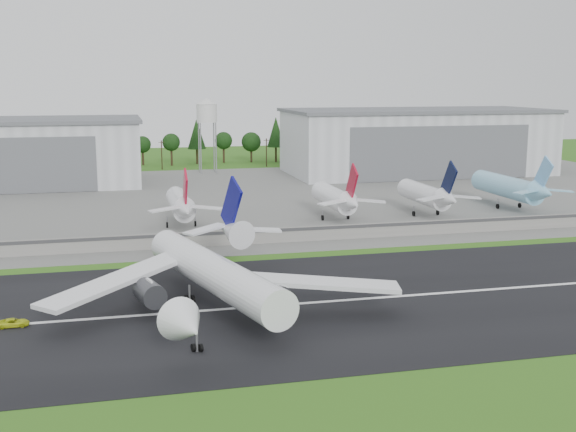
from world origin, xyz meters
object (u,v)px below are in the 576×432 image
object	(u,v)px
main_airliner	(214,282)
parked_jet_navy	(429,195)
parked_jet_skyblue	(512,187)
parked_jet_red_a	(181,205)
parked_jet_red_b	(337,198)
ground_vehicle	(14,323)

from	to	relation	value
main_airliner	parked_jet_navy	xyz separation A→B (m)	(66.96, 66.95, 1.11)
parked_jet_navy	parked_jet_skyblue	world-z (taller)	parked_jet_skyblue
parked_jet_navy	parked_jet_red_a	bearing A→B (deg)	-180.00
parked_jet_red_b	parked_jet_navy	bearing A→B (deg)	-0.00
main_airliner	parked_jet_skyblue	xyz separation A→B (m)	(94.81, 72.01, 1.43)
ground_vehicle	parked_jet_skyblue	bearing A→B (deg)	-62.33
ground_vehicle	parked_jet_skyblue	size ratio (longest dim) A/B	0.12
parked_jet_red_a	parked_jet_red_b	distance (m)	40.21
ground_vehicle	parked_jet_skyblue	world-z (taller)	parked_jet_skyblue
main_airliner	parked_jet_red_a	distance (m)	66.97
parked_jet_red_a	parked_jet_skyblue	bearing A→B (deg)	3.09
main_airliner	parked_jet_red_a	size ratio (longest dim) A/B	1.87
parked_jet_red_a	parked_jet_navy	bearing A→B (deg)	0.00
main_airliner	parked_jet_skyblue	distance (m)	119.06
parked_jet_red_b	parked_jet_navy	distance (m)	25.59
parked_jet_skyblue	parked_jet_red_a	bearing A→B (deg)	-176.91
ground_vehicle	parked_jet_red_a	distance (m)	74.46
main_airliner	parked_jet_red_b	size ratio (longest dim) A/B	1.87
ground_vehicle	parked_jet_red_b	xyz separation A→B (m)	(71.33, 67.44, 5.29)
ground_vehicle	parked_jet_navy	world-z (taller)	parked_jet_navy
parked_jet_skyblue	parked_jet_navy	bearing A→B (deg)	-169.71
main_airliner	parked_jet_red_a	bearing A→B (deg)	-106.40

